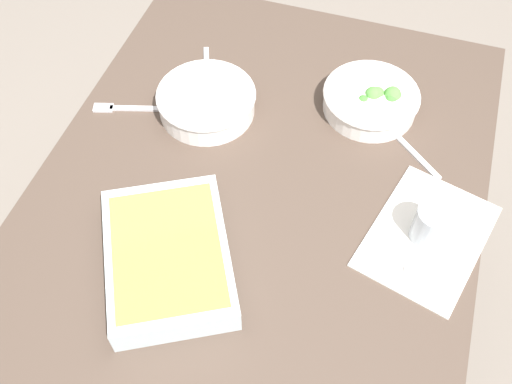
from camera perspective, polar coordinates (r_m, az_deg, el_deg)
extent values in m
plane|color=slate|center=(1.87, 0.00, -13.35)|extent=(6.00, 6.00, 0.00)
cube|color=#4C3D33|center=(1.23, 0.00, -0.54)|extent=(1.20, 0.90, 0.04)
cylinder|color=#4C3D33|center=(1.84, 16.95, 2.89)|extent=(0.06, 0.06, 0.70)
cylinder|color=#4C3D33|center=(1.93, -6.16, 8.56)|extent=(0.06, 0.06, 0.70)
cube|color=silver|center=(1.20, 16.00, -3.98)|extent=(0.32, 0.27, 0.00)
cylinder|color=white|center=(1.34, -4.73, 8.53)|extent=(0.21, 0.21, 0.05)
torus|color=white|center=(1.33, -4.80, 9.23)|extent=(0.22, 0.22, 0.01)
cylinder|color=#B2844C|center=(1.34, -4.73, 8.61)|extent=(0.17, 0.17, 0.03)
sphere|color=#B2844C|center=(1.35, -4.46, 10.06)|extent=(0.01, 0.01, 0.01)
sphere|color=silver|center=(1.34, -5.05, 9.31)|extent=(0.01, 0.01, 0.01)
sphere|color=silver|center=(1.31, -6.40, 8.12)|extent=(0.02, 0.02, 0.02)
sphere|color=#B2844C|center=(1.32, -4.75, 8.64)|extent=(0.01, 0.01, 0.01)
cylinder|color=white|center=(1.37, 10.82, 8.52)|extent=(0.21, 0.21, 0.05)
torus|color=white|center=(1.35, 10.96, 9.14)|extent=(0.21, 0.21, 0.01)
cylinder|color=#8CB272|center=(1.37, 10.84, 8.60)|extent=(0.17, 0.17, 0.02)
sphere|color=#569E42|center=(1.36, 12.87, 8.99)|extent=(0.04, 0.04, 0.04)
sphere|color=#478C38|center=(1.35, 10.97, 8.83)|extent=(0.02, 0.02, 0.02)
sphere|color=#478C38|center=(1.36, 10.79, 9.25)|extent=(0.02, 0.02, 0.02)
sphere|color=#569E42|center=(1.35, 11.07, 9.10)|extent=(0.04, 0.04, 0.04)
sphere|color=#3D7A33|center=(1.36, 11.05, 9.11)|extent=(0.03, 0.03, 0.03)
sphere|color=#478C38|center=(1.34, 10.16, 8.60)|extent=(0.02, 0.02, 0.02)
sphere|color=#478C38|center=(1.35, 12.74, 8.66)|extent=(0.03, 0.03, 0.03)
sphere|color=#569E42|center=(1.36, 11.47, 9.17)|extent=(0.03, 0.03, 0.03)
cube|color=silver|center=(1.11, -8.35, -6.19)|extent=(0.37, 0.34, 0.06)
cube|color=gold|center=(1.10, -8.42, -5.88)|extent=(0.32, 0.30, 0.04)
cylinder|color=#B2BCC6|center=(1.17, 16.45, -2.94)|extent=(0.07, 0.07, 0.08)
cylinder|color=black|center=(1.18, 16.30, -3.27)|extent=(0.06, 0.06, 0.05)
cube|color=silver|center=(1.46, -4.73, 11.71)|extent=(0.13, 0.06, 0.01)
ellipsoid|color=silver|center=(1.40, -4.69, 9.44)|extent=(0.05, 0.04, 0.01)
cube|color=silver|center=(1.31, 15.11, 3.25)|extent=(0.10, 0.11, 0.01)
ellipsoid|color=silver|center=(1.35, 12.83, 5.77)|extent=(0.05, 0.05, 0.01)
cube|color=silver|center=(1.20, 16.01, -3.96)|extent=(0.14, 0.04, 0.01)
ellipsoid|color=silver|center=(1.15, 14.57, -7.02)|extent=(0.04, 0.03, 0.01)
cube|color=silver|center=(1.38, -10.91, 7.81)|extent=(0.05, 0.14, 0.01)
cube|color=silver|center=(1.40, -14.33, 7.77)|extent=(0.04, 0.05, 0.01)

